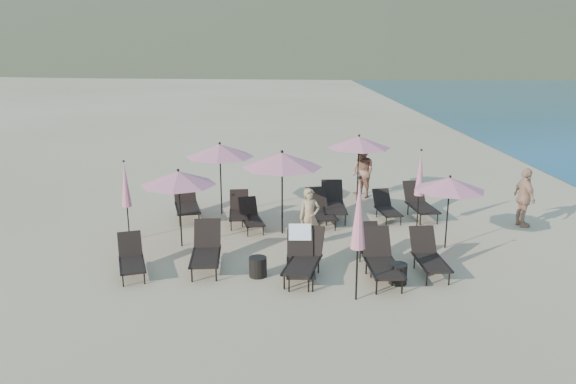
{
  "coord_description": "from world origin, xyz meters",
  "views": [
    {
      "loc": [
        -1.71,
        -12.71,
        5.42
      ],
      "look_at": [
        -1.28,
        3.5,
        1.1
      ],
      "focal_mm": 35.0,
      "sensor_mm": 36.0,
      "label": 1
    }
  ],
  "objects_px": {
    "lounger_5": "(429,255)",
    "lounger_2": "(300,255)",
    "lounger_10": "(386,207)",
    "beachgoer_c": "(524,198)",
    "lounger_3": "(305,257)",
    "beachgoer_a": "(309,217)",
    "beachgoer_b": "(363,171)",
    "side_table_1": "(398,274)",
    "lounger_13": "(334,202)",
    "lounger_0": "(131,258)",
    "lounger_8": "(251,216)",
    "umbrella_open_2": "(450,184)",
    "lounger_9": "(320,209)",
    "umbrella_open_3": "(220,151)",
    "umbrella_open_4": "(359,142)",
    "umbrella_open_0": "(178,178)",
    "umbrella_open_1": "(282,160)",
    "lounger_12": "(381,259)",
    "umbrella_closed_0": "(359,215)",
    "lounger_6": "(187,203)",
    "umbrella_closed_1": "(420,174)",
    "side_table_0": "(258,267)",
    "lounger_1": "(206,249)",
    "lounger_7": "(239,210)",
    "lounger_11": "(420,202)",
    "lounger_4": "(373,249)"
  },
  "relations": [
    {
      "from": "lounger_8",
      "to": "lounger_12",
      "type": "distance_m",
      "value": 4.96
    },
    {
      "from": "lounger_5",
      "to": "lounger_6",
      "type": "distance_m",
      "value": 7.99
    },
    {
      "from": "lounger_2",
      "to": "lounger_5",
      "type": "bearing_deg",
      "value": 4.42
    },
    {
      "from": "umbrella_open_4",
      "to": "side_table_1",
      "type": "relative_size",
      "value": 4.95
    },
    {
      "from": "umbrella_open_2",
      "to": "umbrella_open_4",
      "type": "relative_size",
      "value": 0.86
    },
    {
      "from": "lounger_7",
      "to": "lounger_13",
      "type": "distance_m",
      "value": 3.02
    },
    {
      "from": "lounger_12",
      "to": "umbrella_closed_0",
      "type": "relative_size",
      "value": 0.67
    },
    {
      "from": "lounger_13",
      "to": "umbrella_open_3",
      "type": "relative_size",
      "value": 0.78
    },
    {
      "from": "lounger_5",
      "to": "lounger_2",
      "type": "bearing_deg",
      "value": -179.25
    },
    {
      "from": "umbrella_open_2",
      "to": "umbrella_open_4",
      "type": "bearing_deg",
      "value": 109.6
    },
    {
      "from": "lounger_8",
      "to": "umbrella_closed_0",
      "type": "relative_size",
      "value": 0.56
    },
    {
      "from": "umbrella_open_4",
      "to": "lounger_0",
      "type": "bearing_deg",
      "value": -135.14
    },
    {
      "from": "lounger_3",
      "to": "beachgoer_a",
      "type": "bearing_deg",
      "value": 99.24
    },
    {
      "from": "lounger_9",
      "to": "lounger_11",
      "type": "bearing_deg",
      "value": 1.01
    },
    {
      "from": "lounger_2",
      "to": "lounger_3",
      "type": "relative_size",
      "value": 0.93
    },
    {
      "from": "umbrella_open_0",
      "to": "umbrella_open_1",
      "type": "bearing_deg",
      "value": 19.52
    },
    {
      "from": "beachgoer_a",
      "to": "lounger_0",
      "type": "bearing_deg",
      "value": -167.98
    },
    {
      "from": "lounger_0",
      "to": "lounger_4",
      "type": "distance_m",
      "value": 5.93
    },
    {
      "from": "umbrella_open_1",
      "to": "lounger_13",
      "type": "bearing_deg",
      "value": 42.9
    },
    {
      "from": "lounger_6",
      "to": "umbrella_open_0",
      "type": "relative_size",
      "value": 0.9
    },
    {
      "from": "lounger_1",
      "to": "lounger_9",
      "type": "bearing_deg",
      "value": 45.81
    },
    {
      "from": "lounger_2",
      "to": "lounger_13",
      "type": "distance_m",
      "value": 4.84
    },
    {
      "from": "lounger_3",
      "to": "umbrella_open_4",
      "type": "distance_m",
      "value": 7.17
    },
    {
      "from": "lounger_9",
      "to": "lounger_0",
      "type": "bearing_deg",
      "value": -150.86
    },
    {
      "from": "lounger_0",
      "to": "lounger_7",
      "type": "xyz_separation_m",
      "value": [
        2.37,
        3.92,
        0.02
      ]
    },
    {
      "from": "lounger_3",
      "to": "umbrella_closed_0",
      "type": "height_order",
      "value": "umbrella_closed_0"
    },
    {
      "from": "lounger_13",
      "to": "beachgoer_b",
      "type": "height_order",
      "value": "beachgoer_b"
    },
    {
      "from": "lounger_2",
      "to": "umbrella_open_2",
      "type": "relative_size",
      "value": 0.87
    },
    {
      "from": "side_table_1",
      "to": "beachgoer_a",
      "type": "relative_size",
      "value": 0.29
    },
    {
      "from": "lounger_0",
      "to": "lounger_10",
      "type": "xyz_separation_m",
      "value": [
        7.0,
        4.19,
        -0.01
      ]
    },
    {
      "from": "lounger_8",
      "to": "lounger_7",
      "type": "bearing_deg",
      "value": 110.64
    },
    {
      "from": "umbrella_closed_1",
      "to": "beachgoer_b",
      "type": "relative_size",
      "value": 1.3
    },
    {
      "from": "lounger_10",
      "to": "beachgoer_c",
      "type": "xyz_separation_m",
      "value": [
        4.01,
        -0.82,
        0.51
      ]
    },
    {
      "from": "lounger_13",
      "to": "umbrella_open_4",
      "type": "xyz_separation_m",
      "value": [
        1.05,
        1.94,
        1.6
      ]
    },
    {
      "from": "lounger_1",
      "to": "lounger_12",
      "type": "height_order",
      "value": "lounger_12"
    },
    {
      "from": "lounger_6",
      "to": "umbrella_open_0",
      "type": "bearing_deg",
      "value": -98.16
    },
    {
      "from": "lounger_11",
      "to": "lounger_9",
      "type": "bearing_deg",
      "value": -176.45
    },
    {
      "from": "umbrella_open_2",
      "to": "umbrella_closed_0",
      "type": "relative_size",
      "value": 0.74
    },
    {
      "from": "lounger_0",
      "to": "lounger_8",
      "type": "xyz_separation_m",
      "value": [
        2.75,
        3.34,
        -0.02
      ]
    },
    {
      "from": "lounger_5",
      "to": "beachgoer_c",
      "type": "height_order",
      "value": "beachgoer_c"
    },
    {
      "from": "lounger_3",
      "to": "beachgoer_c",
      "type": "distance_m",
      "value": 7.75
    },
    {
      "from": "lounger_10",
      "to": "beachgoer_b",
      "type": "xyz_separation_m",
      "value": [
        -0.35,
        2.7,
        0.54
      ]
    },
    {
      "from": "umbrella_open_0",
      "to": "beachgoer_a",
      "type": "distance_m",
      "value": 3.69
    },
    {
      "from": "lounger_7",
      "to": "side_table_1",
      "type": "height_order",
      "value": "lounger_7"
    },
    {
      "from": "lounger_10",
      "to": "side_table_1",
      "type": "relative_size",
      "value": 3.21
    },
    {
      "from": "beachgoer_a",
      "to": "beachgoer_b",
      "type": "relative_size",
      "value": 0.86
    },
    {
      "from": "umbrella_open_3",
      "to": "side_table_0",
      "type": "relative_size",
      "value": 4.93
    },
    {
      "from": "lounger_12",
      "to": "umbrella_closed_0",
      "type": "height_order",
      "value": "umbrella_closed_0"
    },
    {
      "from": "lounger_9",
      "to": "beachgoer_a",
      "type": "bearing_deg",
      "value": -112.29
    },
    {
      "from": "lounger_2",
      "to": "umbrella_open_4",
      "type": "height_order",
      "value": "umbrella_open_4"
    }
  ]
}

